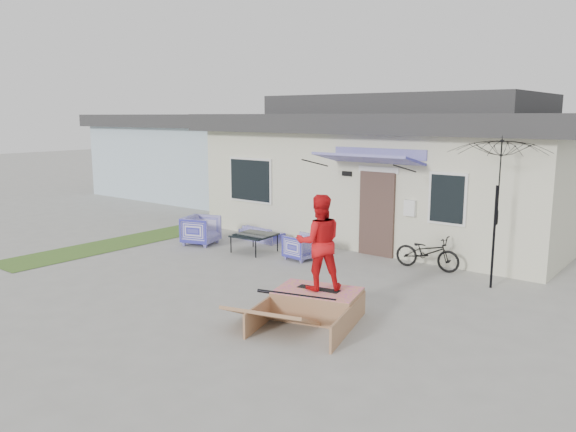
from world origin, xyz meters
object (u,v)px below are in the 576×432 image
Objects in this scene: bicycle at (428,249)px; armchair_right at (301,246)px; armchair_left at (201,229)px; skateboard at (319,288)px; loveseat at (262,231)px; patio_umbrella at (496,203)px; skate_ramp at (318,303)px; skater at (319,241)px; coffee_table at (254,243)px.

armchair_right is at bearing 106.81° from bicycle.
armchair_left is 6.25m from skateboard.
loveseat is 1.70m from armchair_left.
bicycle is 2.12m from patio_umbrella.
loveseat is 6.17m from skate_ramp.
skate_ramp is 0.26m from skateboard.
loveseat is 0.83× the size of skater.
skater reaches higher than skateboard.
armchair_right reaches higher than coffee_table.
armchair_left is at bearing 140.03° from skate_ramp.
armchair_left is 0.34× the size of patio_umbrella.
coffee_table is 6.04m from patio_umbrella.
skateboard is (-0.01, 0.05, 0.26)m from skate_ramp.
patio_umbrella is (5.80, 0.71, 1.52)m from coffee_table.
armchair_left is 1.74m from coffee_table.
patio_umbrella reaches higher than skateboard.
skater is (0.00, 0.00, 0.85)m from skateboard.
skateboard is (4.71, -3.92, 0.23)m from loveseat.
armchair_right is 3.00m from bicycle.
loveseat is 1.59× the size of armchair_left.
armchair_right is at bearing -100.16° from armchair_left.
loveseat is at bearing 176.38° from patio_umbrella.
coffee_table is (0.73, -1.13, -0.03)m from loveseat.
skater is at bearing 90.00° from skate_ramp.
bicycle reaches higher than skate_ramp.
patio_umbrella is at bearing -111.17° from bicycle.
loveseat is 1.79× the size of skateboard.
patio_umbrella is (6.53, -0.41, 1.48)m from loveseat.
skater is (3.99, -2.79, 1.11)m from coffee_table.
patio_umbrella is at bearing 6.99° from coffee_table.
bicycle is 0.79× the size of skate_ramp.
patio_umbrella is (1.62, -0.50, 1.27)m from bicycle.
skater reaches higher than armchair_right.
armchair_right is 0.27× the size of patio_umbrella.
skater reaches higher than skate_ramp.
armchair_left reaches higher than loveseat.
armchair_right is at bearing 5.85° from coffee_table.
skater reaches higher than bicycle.
armchair_right is at bearing 159.95° from loveseat.
skateboard is at bearing -131.34° from armchair_left.
bicycle reaches higher than armchair_left.
patio_umbrella reaches higher than coffee_table.
skateboard is at bearing -35.00° from coffee_table.
skater is (-1.82, -3.50, -0.40)m from patio_umbrella.
coffee_table is at bearing -99.14° from armchair_left.
armchair_left reaches higher than armchair_right.
patio_umbrella reaches higher than armchair_right.
armchair_right is 4.68m from patio_umbrella.
loveseat is at bearing 122.86° from coffee_table.
skater is at bearing 173.14° from bicycle.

